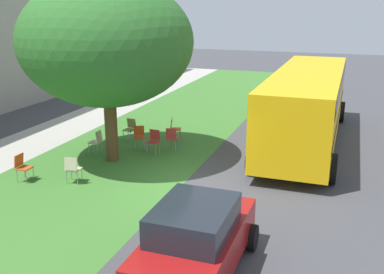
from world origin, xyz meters
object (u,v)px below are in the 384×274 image
chair_2 (139,135)px  school_bus (307,100)px  parked_car (196,240)px  street_tree (107,42)px  chair_1 (73,168)px  chair_6 (154,139)px  chair_3 (22,165)px  chair_7 (97,140)px  chair_0 (130,128)px  chair_4 (172,137)px  chair_5 (174,127)px

chair_2 → school_bus: size_ratio=0.08×
parked_car → school_bus: school_bus is taller
chair_2 → street_tree: bearing=168.5°
chair_1 → chair_6: size_ratio=1.00×
street_tree → chair_1: (-2.34, 0.08, -3.63)m
chair_3 → chair_7: same height
school_bus → chair_0: bearing=106.1°
chair_0 → chair_3: bearing=167.2°
street_tree → chair_6: size_ratio=7.17×
street_tree → parked_car: size_ratio=1.70×
chair_0 → parked_car: size_ratio=0.24×
chair_1 → chair_4: (4.10, -1.65, 0.00)m
school_bus → street_tree: bearing=125.1°
chair_2 → chair_6: bearing=-111.9°
chair_0 → chair_1: 4.79m
street_tree → chair_3: 4.82m
chair_6 → chair_3: bearing=145.0°
chair_1 → chair_2: 3.90m
school_bus → chair_3: bearing=131.8°
chair_1 → parked_car: parked_car is taller
school_bus → parked_car: bearing=173.9°
chair_0 → chair_4: same height
chair_0 → chair_4: bearing=-107.8°
chair_4 → school_bus: size_ratio=0.08×
chair_6 → parked_car: parked_car is taller
chair_7 → parked_car: size_ratio=0.24×
chair_6 → chair_7: 2.12m
parked_car → chair_0: bearing=34.7°
chair_0 → chair_5: (0.65, -1.67, 0.00)m
chair_4 → parked_car: 8.33m
chair_5 → parked_car: (-8.84, -4.01, 0.32)m
chair_5 → parked_car: parked_car is taller
chair_1 → chair_4: 4.42m
street_tree → chair_7: (0.44, 0.90, -3.63)m
chair_0 → chair_1: same height
street_tree → chair_2: (1.54, -0.32, -3.63)m
parked_car → chair_2: bearing=33.5°
chair_0 → chair_1: size_ratio=1.00×
street_tree → school_bus: street_tree is taller
street_tree → chair_0: 4.40m
street_tree → chair_0: bearing=12.3°
chair_3 → chair_0: bearing=-12.8°
chair_2 → school_bus: (2.85, -5.93, 1.24)m
parked_car → chair_1: bearing=56.8°
chair_1 → chair_4: bearing=-22.0°
chair_5 → chair_1: bearing=167.3°
chair_5 → chair_7: same height
chair_2 → chair_7: bearing=132.5°
chair_2 → school_bus: 6.69m
chair_5 → chair_6: size_ratio=1.00×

